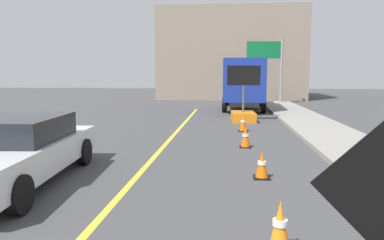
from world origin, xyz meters
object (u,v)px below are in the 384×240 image
object	(u,v)px
traffic_cone_mid_lane	(262,165)
traffic_cone_far_lane	(246,137)
arrow_board_trailer	(243,111)
traffic_cone_near_sign	(280,227)
traffic_cone_curbside	(243,123)
pickup_car	(14,150)
highway_guide_sign	(271,59)
box_truck	(244,82)

from	to	relation	value
traffic_cone_mid_lane	traffic_cone_far_lane	distance (m)	3.41
arrow_board_trailer	traffic_cone_near_sign	size ratio (longest dim) A/B	4.00
traffic_cone_near_sign	traffic_cone_curbside	distance (m)	9.99
traffic_cone_curbside	traffic_cone_mid_lane	bearing A→B (deg)	-88.88
pickup_car	traffic_cone_near_sign	xyz separation A→B (m)	(5.10, -2.49, -0.37)
arrow_board_trailer	pickup_car	distance (m)	11.94
highway_guide_sign	traffic_cone_curbside	size ratio (longest dim) A/B	6.92
highway_guide_sign	traffic_cone_far_lane	distance (m)	18.01
traffic_cone_far_lane	traffic_cone_mid_lane	bearing A→B (deg)	-86.79
traffic_cone_far_lane	highway_guide_sign	bearing A→B (deg)	80.99
arrow_board_trailer	pickup_car	world-z (taller)	arrow_board_trailer
arrow_board_trailer	highway_guide_sign	size ratio (longest dim) A/B	0.54
box_truck	traffic_cone_mid_lane	world-z (taller)	box_truck
traffic_cone_mid_lane	traffic_cone_curbside	bearing A→B (deg)	91.12
arrow_board_trailer	traffic_cone_curbside	distance (m)	3.25
traffic_cone_near_sign	traffic_cone_far_lane	world-z (taller)	same
arrow_board_trailer	traffic_cone_near_sign	distance (m)	13.24
pickup_car	box_truck	bearing A→B (deg)	71.97
box_truck	traffic_cone_mid_lane	distance (m)	16.06
box_truck	highway_guide_sign	xyz separation A→B (m)	(2.29, 4.93, 1.67)
pickup_car	highway_guide_sign	size ratio (longest dim) A/B	1.02
box_truck	traffic_cone_near_sign	bearing A→B (deg)	-91.14
pickup_car	arrow_board_trailer	bearing A→B (deg)	64.22
arrow_board_trailer	traffic_cone_curbside	size ratio (longest dim) A/B	3.74
box_truck	traffic_cone_curbside	size ratio (longest dim) A/B	10.72
traffic_cone_near_sign	traffic_cone_curbside	world-z (taller)	traffic_cone_curbside
traffic_cone_curbside	traffic_cone_far_lane	bearing A→B (deg)	-91.08
traffic_cone_near_sign	box_truck	bearing A→B (deg)	88.86
traffic_cone_mid_lane	traffic_cone_curbside	distance (m)	6.65
box_truck	highway_guide_sign	bearing A→B (deg)	65.12
box_truck	traffic_cone_curbside	bearing A→B (deg)	-92.63
traffic_cone_curbside	box_truck	bearing A→B (deg)	87.37
arrow_board_trailer	box_truck	xyz separation A→B (m)	(0.29, 6.10, 1.27)
highway_guide_sign	traffic_cone_curbside	distance (m)	14.86
pickup_car	traffic_cone_near_sign	bearing A→B (deg)	-26.01
highway_guide_sign	traffic_cone_mid_lane	bearing A→B (deg)	-97.05
arrow_board_trailer	highway_guide_sign	bearing A→B (deg)	76.83
box_truck	traffic_cone_far_lane	size ratio (longest dim) A/B	11.45
traffic_cone_mid_lane	pickup_car	bearing A→B (deg)	-170.61
box_truck	pickup_car	size ratio (longest dim) A/B	1.52
pickup_car	highway_guide_sign	bearing A→B (deg)	70.37
highway_guide_sign	arrow_board_trailer	bearing A→B (deg)	-103.17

